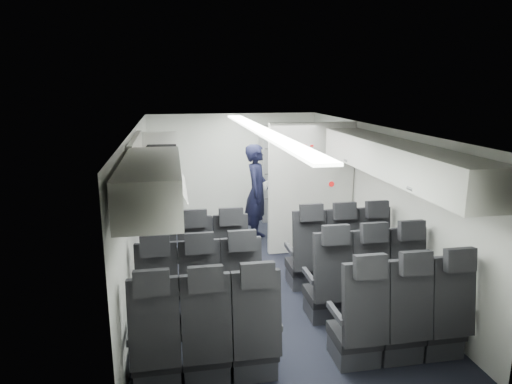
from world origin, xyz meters
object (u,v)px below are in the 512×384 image
object	(u,v)px
seat_row_front	(269,262)
galley_unit	(281,174)
boarding_door	(148,192)
flight_attendant	(257,193)
carry_on_bag	(162,154)
seat_row_mid	(285,291)
seat_row_rear	(307,332)

from	to	relation	value
seat_row_front	galley_unit	bearing A→B (deg)	73.72
boarding_door	flight_attendant	xyz separation A→B (m)	(1.87, -0.00, -0.10)
seat_row_front	carry_on_bag	xyz separation A→B (m)	(-1.35, 0.63, 1.40)
seat_row_mid	boarding_door	bearing A→B (deg)	118.77
galley_unit	flight_attendant	size ratio (longest dim) A/B	1.11
seat_row_mid	flight_attendant	bearing A→B (deg)	85.66
seat_row_mid	seat_row_rear	world-z (taller)	same
seat_row_mid	carry_on_bag	xyz separation A→B (m)	(-1.35, 1.53, 1.40)
carry_on_bag	flight_attendant	bearing A→B (deg)	44.54
seat_row_rear	galley_unit	bearing A→B (deg)	79.35
galley_unit	flight_attendant	bearing A→B (deg)	-121.67
seat_row_mid	seat_row_rear	distance (m)	0.90
seat_row_mid	flight_attendant	xyz separation A→B (m)	(0.23, 2.98, 0.45)
flight_attendant	seat_row_mid	bearing A→B (deg)	-163.74
seat_row_mid	carry_on_bag	bearing A→B (deg)	131.38
galley_unit	seat_row_rear	bearing A→B (deg)	-100.65
flight_attendant	carry_on_bag	size ratio (longest dim) A/B	4.39
seat_row_front	flight_attendant	xyz separation A→B (m)	(0.23, 2.08, 0.45)
seat_row_mid	flight_attendant	world-z (taller)	flight_attendant
galley_unit	boarding_door	size ratio (longest dim) A/B	1.02
seat_row_mid	galley_unit	xyz separation A→B (m)	(0.95, 4.15, 0.55)
seat_row_front	boarding_door	size ratio (longest dim) A/B	1.79
galley_unit	seat_row_front	bearing A→B (deg)	-106.28
seat_row_rear	galley_unit	distance (m)	5.17
galley_unit	carry_on_bag	xyz separation A→B (m)	(-2.30, -2.62, 0.85)
seat_row_rear	seat_row_front	bearing A→B (deg)	90.00
seat_row_front	flight_attendant	size ratio (longest dim) A/B	1.94
galley_unit	flight_attendant	distance (m)	1.38
carry_on_bag	seat_row_rear	bearing A→B (deg)	-58.97
seat_row_rear	carry_on_bag	world-z (taller)	carry_on_bag
seat_row_rear	carry_on_bag	bearing A→B (deg)	119.04
carry_on_bag	seat_row_front	bearing A→B (deg)	-23.12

